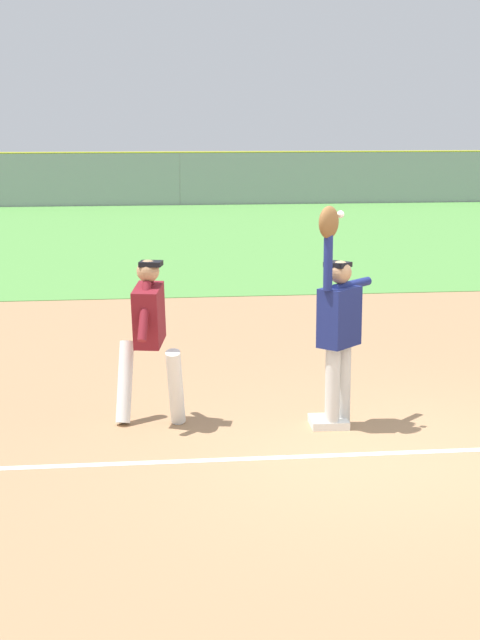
# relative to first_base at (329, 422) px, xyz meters

# --- Properties ---
(ground_plane) EXTENTS (81.97, 81.97, 0.00)m
(ground_plane) POSITION_rel_first_base_xyz_m (0.26, -0.84, -0.04)
(ground_plane) COLOR #A37A54
(outfield_grass) EXTENTS (50.66, 19.48, 0.01)m
(outfield_grass) POSITION_rel_first_base_xyz_m (0.26, 17.45, -0.04)
(outfield_grass) COLOR #549342
(outfield_grass) RESTS_ON ground_plane
(first_base) EXTENTS (0.40, 0.40, 0.08)m
(first_base) POSITION_rel_first_base_xyz_m (0.00, 0.00, 0.00)
(first_base) COLOR white
(first_base) RESTS_ON ground_plane
(fielder) EXTENTS (0.72, 0.70, 2.28)m
(fielder) POSITION_rel_first_base_xyz_m (0.07, -0.05, 1.08)
(fielder) COLOR silver
(fielder) RESTS_ON ground_plane
(runner) EXTENTS (0.75, 0.84, 1.72)m
(runner) POSITION_rel_first_base_xyz_m (-1.82, 0.28, 0.96)
(runner) COLOR white
(runner) RESTS_ON ground_plane
(baseball) EXTENTS (0.07, 0.07, 0.07)m
(baseball) POSITION_rel_first_base_xyz_m (0.06, -0.09, 2.15)
(baseball) COLOR white
(outfield_fence) EXTENTS (50.74, 0.08, 1.96)m
(outfield_fence) POSITION_rel_first_base_xyz_m (0.26, 27.19, 0.94)
(outfield_fence) COLOR #93999E
(outfield_fence) RESTS_ON ground_plane
(parked_car_tan) EXTENTS (4.52, 2.35, 1.25)m
(parked_car_tan) POSITION_rel_first_base_xyz_m (-1.98, 30.43, 0.63)
(parked_car_tan) COLOR tan
(parked_car_tan) RESTS_ON ground_plane
(parked_car_green) EXTENTS (4.54, 2.40, 1.25)m
(parked_car_green) POSITION_rel_first_base_xyz_m (3.05, 30.24, 0.63)
(parked_car_green) COLOR #1E6B33
(parked_car_green) RESTS_ON ground_plane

